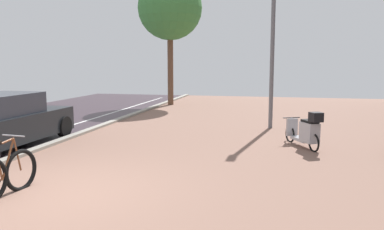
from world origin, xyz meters
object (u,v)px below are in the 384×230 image
scooter_far (306,131)px  street_tree (170,8)px  bicycle_foreground (2,173)px  parked_car_near (2,123)px  lamp_post (273,39)px

scooter_far → street_tree: size_ratio=0.23×
bicycle_foreground → scooter_far: (5.31, 4.96, 0.06)m
bicycle_foreground → street_tree: bearing=94.2°
scooter_far → street_tree: 12.24m
parked_car_near → lamp_post: 8.68m
parked_car_near → lamp_post: (6.93, 4.65, 2.37)m
bicycle_foreground → parked_car_near: 4.27m
parked_car_near → lamp_post: bearing=33.9°
scooter_far → lamp_post: size_ratio=0.29×
lamp_post → street_tree: 8.55m
scooter_far → lamp_post: 4.12m
parked_car_near → lamp_post: size_ratio=0.81×
scooter_far → parked_car_near: size_ratio=0.36×
street_tree → parked_car_near: bearing=-98.1°
bicycle_foreground → lamp_post: bearing=61.7°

